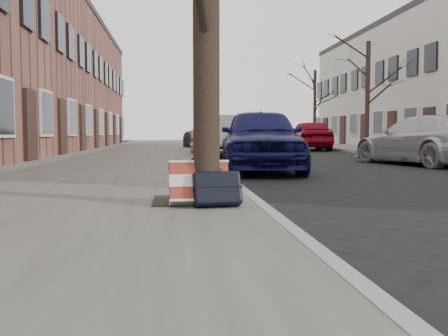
{
  "coord_description": "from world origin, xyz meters",
  "views": [
    {
      "loc": [
        -2.19,
        -4.38,
        0.88
      ],
      "look_at": [
        -1.67,
        0.8,
        0.52
      ],
      "focal_mm": 40.0,
      "sensor_mm": 36.0,
      "label": 1
    }
  ],
  "objects": [
    {
      "name": "far_sidewalk",
      "position": [
        7.8,
        15.0,
        0.06
      ],
      "size": [
        4.0,
        70.0,
        0.12
      ],
      "primitive_type": "cube",
      "color": "gray",
      "rests_on": "ground"
    },
    {
      "name": "car_near_front",
      "position": [
        -0.21,
        6.96,
        0.74
      ],
      "size": [
        2.13,
        4.5,
        1.49
      ],
      "primitive_type": "imported",
      "rotation": [
        0.0,
        0.0,
        -0.09
      ],
      "color": "#101144",
      "rests_on": "ground"
    },
    {
      "name": "car_near_mid",
      "position": [
        -0.3,
        14.73,
        0.79
      ],
      "size": [
        2.68,
        5.05,
        1.58
      ],
      "primitive_type": "imported",
      "rotation": [
        0.0,
        0.0,
        -0.22
      ],
      "color": "#929599",
      "rests_on": "ground"
    },
    {
      "name": "car_near_back",
      "position": [
        -0.24,
        21.78,
        0.65
      ],
      "size": [
        3.0,
        4.99,
        1.3
      ],
      "primitive_type": "imported",
      "rotation": [
        0.0,
        0.0,
        0.19
      ],
      "color": "#323136",
      "rests_on": "ground"
    },
    {
      "name": "dirt_patch",
      "position": [
        -2.0,
        1.2,
        0.13
      ],
      "size": [
        0.85,
        0.85,
        0.02
      ],
      "primitive_type": "cube",
      "color": "black",
      "rests_on": "near_sidewalk"
    },
    {
      "name": "tree_far_c",
      "position": [
        7.2,
        28.26,
        2.59
      ],
      "size": [
        0.2,
        0.2,
        4.95
      ],
      "primitive_type": "cylinder",
      "color": "black",
      "rests_on": "far_sidewalk"
    },
    {
      "name": "car_far_back",
      "position": [
        4.8,
        20.85,
        0.77
      ],
      "size": [
        2.2,
        4.68,
        1.55
      ],
      "primitive_type": "imported",
      "rotation": [
        0.0,
        0.0,
        3.06
      ],
      "color": "maroon",
      "rests_on": "ground"
    },
    {
      "name": "car_far_front",
      "position": [
        4.69,
        8.8,
        0.68
      ],
      "size": [
        2.79,
        4.95,
        1.36
      ],
      "primitive_type": "imported",
      "rotation": [
        0.0,
        0.0,
        3.34
      ],
      "color": "#B7B9C0",
      "rests_on": "ground"
    },
    {
      "name": "near_sidewalk",
      "position": [
        -3.7,
        15.0,
        0.06
      ],
      "size": [
        5.0,
        70.0,
        0.12
      ],
      "primitive_type": "cube",
      "color": "slate",
      "rests_on": "ground"
    },
    {
      "name": "suitcase_red",
      "position": [
        -1.93,
        0.81,
        0.36
      ],
      "size": [
        0.63,
        0.36,
        0.47
      ],
      "primitive_type": "cube",
      "rotation": [
        -0.42,
        0.0,
        0.05
      ],
      "color": "maroon",
      "rests_on": "near_sidewalk"
    },
    {
      "name": "suitcase_navy",
      "position": [
        -1.75,
        0.7,
        0.31
      ],
      "size": [
        0.53,
        0.35,
        0.39
      ],
      "primitive_type": "cube",
      "rotation": [
        -0.42,
        0.0,
        0.12
      ],
      "color": "black",
      "rests_on": "near_sidewalk"
    },
    {
      "name": "tree_far_b",
      "position": [
        7.2,
        19.16,
        2.71
      ],
      "size": [
        0.22,
        0.22,
        5.19
      ],
      "primitive_type": "cylinder",
      "color": "black",
      "rests_on": "far_sidewalk"
    },
    {
      "name": "ground",
      "position": [
        0.0,
        0.0,
        0.0
      ],
      "size": [
        120.0,
        120.0,
        0.0
      ],
      "primitive_type": "plane",
      "color": "black",
      "rests_on": "ground"
    }
  ]
}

